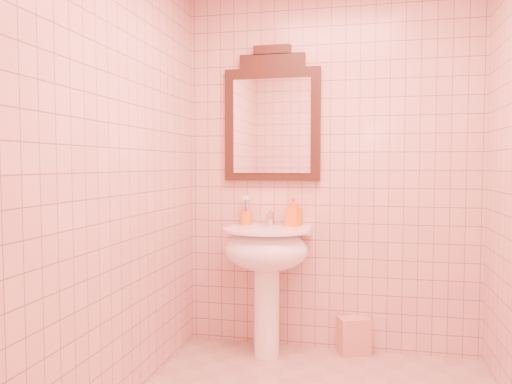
% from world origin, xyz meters
% --- Properties ---
extents(back_wall, '(2.00, 0.02, 2.50)m').
position_xyz_m(back_wall, '(0.00, 1.10, 1.25)').
color(back_wall, '#D7A596').
rests_on(back_wall, floor).
extents(pedestal_sink, '(0.58, 0.58, 0.86)m').
position_xyz_m(pedestal_sink, '(-0.40, 0.87, 0.66)').
color(pedestal_sink, white).
rests_on(pedestal_sink, floor).
extents(faucet, '(0.04, 0.16, 0.11)m').
position_xyz_m(faucet, '(-0.40, 1.01, 0.92)').
color(faucet, white).
rests_on(faucet, pedestal_sink).
extents(mirror, '(0.67, 0.06, 0.93)m').
position_xyz_m(mirror, '(-0.40, 1.07, 1.61)').
color(mirror, black).
rests_on(mirror, back_wall).
extents(toothbrush_cup, '(0.08, 0.08, 0.18)m').
position_xyz_m(toothbrush_cup, '(-0.58, 1.03, 0.92)').
color(toothbrush_cup, orange).
rests_on(toothbrush_cup, pedestal_sink).
extents(soap_dispenser, '(0.11, 0.12, 0.20)m').
position_xyz_m(soap_dispenser, '(-0.25, 1.03, 0.96)').
color(soap_dispenser, orange).
rests_on(soap_dispenser, pedestal_sink).
extents(towel, '(0.24, 0.20, 0.25)m').
position_xyz_m(towel, '(0.17, 1.04, 0.12)').
color(towel, tan).
rests_on(towel, floor).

